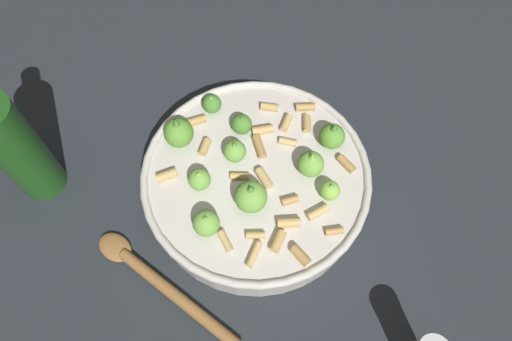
# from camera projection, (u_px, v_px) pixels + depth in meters

# --- Properties ---
(ground_plane) EXTENTS (2.40, 2.40, 0.00)m
(ground_plane) POSITION_uv_depth(u_px,v_px,m) (256.00, 193.00, 0.69)
(ground_plane) COLOR #23282D
(cooking_pan) EXTENTS (0.32, 0.32, 0.11)m
(cooking_pan) POSITION_uv_depth(u_px,v_px,m) (256.00, 181.00, 0.66)
(cooking_pan) COLOR beige
(cooking_pan) RESTS_ON ground
(olive_oil_bottle) EXTENTS (0.06, 0.06, 0.24)m
(olive_oil_bottle) POSITION_uv_depth(u_px,v_px,m) (16.00, 148.00, 0.61)
(olive_oil_bottle) COLOR #1E4C19
(olive_oil_bottle) RESTS_ON ground
(wooden_spoon) EXTENTS (0.24, 0.05, 0.02)m
(wooden_spoon) POSITION_uv_depth(u_px,v_px,m) (158.00, 282.00, 0.62)
(wooden_spoon) COLOR olive
(wooden_spoon) RESTS_ON ground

